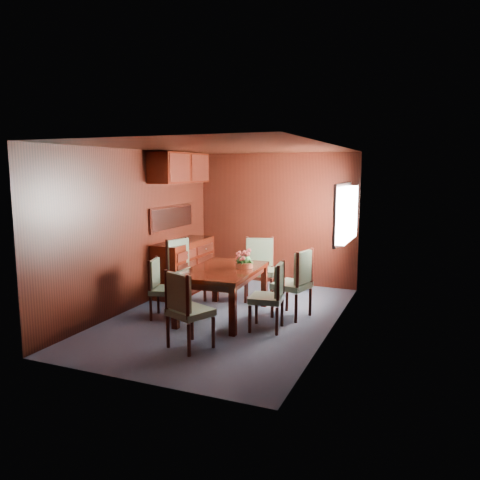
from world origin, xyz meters
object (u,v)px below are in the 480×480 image
at_px(dining_table, 223,275).
at_px(chair_left_near, 161,285).
at_px(flower_centerpiece, 244,259).
at_px(sideboard, 184,266).
at_px(chair_right_near, 272,293).
at_px(chair_head, 185,306).

distance_m(dining_table, chair_left_near, 0.89).
height_order(dining_table, flower_centerpiece, flower_centerpiece).
xyz_separation_m(sideboard, chair_left_near, (0.40, -1.38, 0.03)).
height_order(dining_table, chair_right_near, chair_right_near).
bearing_deg(chair_right_near, sideboard, 50.47).
xyz_separation_m(dining_table, chair_left_near, (-0.80, -0.37, -0.13)).
xyz_separation_m(dining_table, chair_right_near, (0.82, -0.27, -0.10)).
relative_size(sideboard, chair_left_near, 1.63).
bearing_deg(chair_left_near, sideboard, -179.40).
bearing_deg(chair_left_near, chair_head, 28.92).
bearing_deg(sideboard, chair_left_near, -73.88).
xyz_separation_m(chair_left_near, flower_centerpiece, (1.06, 0.55, 0.36)).
relative_size(chair_right_near, chair_head, 0.96).
distance_m(chair_right_near, flower_centerpiece, 0.80).
distance_m(dining_table, flower_centerpiece, 0.39).
height_order(sideboard, chair_right_near, chair_right_near).
xyz_separation_m(chair_right_near, flower_centerpiece, (-0.57, 0.45, 0.33)).
bearing_deg(chair_right_near, dining_table, 64.52).
bearing_deg(flower_centerpiece, chair_head, -95.47).
distance_m(chair_left_near, flower_centerpiece, 1.24).
height_order(chair_left_near, flower_centerpiece, flower_centerpiece).
distance_m(sideboard, dining_table, 1.57).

